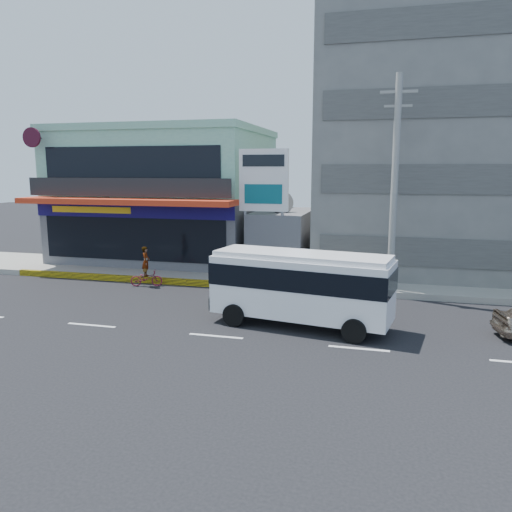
# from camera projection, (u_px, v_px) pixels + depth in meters

# --- Properties ---
(ground) EXTENTS (120.00, 120.00, 0.00)m
(ground) POSITION_uv_depth(u_px,v_px,m) (216.00, 336.00, 17.75)
(ground) COLOR black
(ground) RESTS_ON ground
(sidewalk) EXTENTS (70.00, 5.00, 0.30)m
(sidewalk) POSITION_uv_depth(u_px,v_px,m) (369.00, 282.00, 25.54)
(sidewalk) COLOR gray
(sidewalk) RESTS_ON ground
(shop_building) EXTENTS (12.40, 11.70, 8.00)m
(shop_building) POSITION_uv_depth(u_px,v_px,m) (169.00, 198.00, 32.34)
(shop_building) COLOR #4F4E53
(shop_building) RESTS_ON ground
(concrete_building) EXTENTS (16.00, 12.00, 14.00)m
(concrete_building) POSITION_uv_depth(u_px,v_px,m) (467.00, 149.00, 28.37)
(concrete_building) COLOR gray
(concrete_building) RESTS_ON ground
(gap_structure) EXTENTS (3.00, 6.00, 3.50)m
(gap_structure) POSITION_uv_depth(u_px,v_px,m) (283.00, 241.00, 28.89)
(gap_structure) COLOR #4F4E53
(gap_structure) RESTS_ON ground
(satellite_dish) EXTENTS (1.50, 1.50, 0.15)m
(satellite_dish) POSITION_uv_depth(u_px,v_px,m) (280.00, 211.00, 27.62)
(satellite_dish) COLOR slate
(satellite_dish) RESTS_ON gap_structure
(billboard) EXTENTS (2.60, 0.18, 6.90)m
(billboard) POSITION_uv_depth(u_px,v_px,m) (264.00, 188.00, 25.80)
(billboard) COLOR gray
(billboard) RESTS_ON ground
(utility_pole_near) EXTENTS (1.60, 0.30, 10.00)m
(utility_pole_near) POSITION_uv_depth(u_px,v_px,m) (394.00, 185.00, 22.43)
(utility_pole_near) COLOR #999993
(utility_pole_near) RESTS_ON ground
(minibus) EXTENTS (6.98, 3.23, 2.81)m
(minibus) POSITION_uv_depth(u_px,v_px,m) (301.00, 283.00, 18.63)
(minibus) COLOR white
(minibus) RESTS_ON ground
(motorcycle_rider) EXTENTS (1.68, 1.00, 2.04)m
(motorcycle_rider) POSITION_uv_depth(u_px,v_px,m) (146.00, 273.00, 25.22)
(motorcycle_rider) COLOR maroon
(motorcycle_rider) RESTS_ON ground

